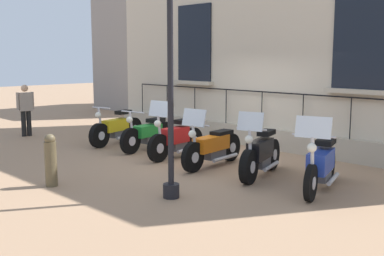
% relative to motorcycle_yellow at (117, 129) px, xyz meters
% --- Properties ---
extents(ground_plane, '(60.00, 60.00, 0.00)m').
position_rel_motorcycle_yellow_xyz_m(ground_plane, '(-0.26, 3.17, -0.41)').
color(ground_plane, '#9E7A5B').
extents(motorcycle_yellow, '(2.04, 0.76, 1.07)m').
position_rel_motorcycle_yellow_xyz_m(motorcycle_yellow, '(0.00, 0.00, 0.00)').
color(motorcycle_yellow, black).
rests_on(motorcycle_yellow, ground_plane).
extents(motorcycle_green, '(2.02, 0.72, 1.05)m').
position_rel_motorcycle_yellow_xyz_m(motorcycle_green, '(-0.07, 1.28, 0.01)').
color(motorcycle_green, black).
rests_on(motorcycle_green, ground_plane).
extents(motorcycle_red, '(1.91, 0.68, 1.40)m').
position_rel_motorcycle_yellow_xyz_m(motorcycle_red, '(0.11, 2.50, 0.05)').
color(motorcycle_red, black).
rests_on(motorcycle_red, ground_plane).
extents(motorcycle_orange, '(2.03, 0.69, 1.32)m').
position_rel_motorcycle_yellow_xyz_m(motorcycle_orange, '(0.16, 3.72, 0.02)').
color(motorcycle_orange, black).
rests_on(motorcycle_orange, ground_plane).
extents(motorcycle_black, '(1.93, 0.81, 1.36)m').
position_rel_motorcycle_yellow_xyz_m(motorcycle_black, '(0.12, 4.99, 0.03)').
color(motorcycle_black, black).
rests_on(motorcycle_black, ground_plane).
extents(motorcycle_blue, '(2.09, 0.93, 1.41)m').
position_rel_motorcycle_yellow_xyz_m(motorcycle_blue, '(0.16, 6.36, 0.06)').
color(motorcycle_blue, black).
rests_on(motorcycle_blue, ground_plane).
extents(bollard, '(0.22, 0.22, 0.98)m').
position_rel_motorcycle_yellow_xyz_m(bollard, '(3.44, 2.70, 0.09)').
color(bollard, brown).
rests_on(bollard, ground_plane).
extents(pedestrian_standing, '(0.53, 0.26, 1.55)m').
position_rel_motorcycle_yellow_xyz_m(pedestrian_standing, '(1.17, -2.97, 0.46)').
color(pedestrian_standing, black).
rests_on(pedestrian_standing, ground_plane).
extents(distant_building, '(4.63, 4.38, 6.05)m').
position_rel_motorcycle_yellow_xyz_m(distant_building, '(-6.98, -6.03, 2.61)').
color(distant_building, gray).
rests_on(distant_building, ground_plane).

